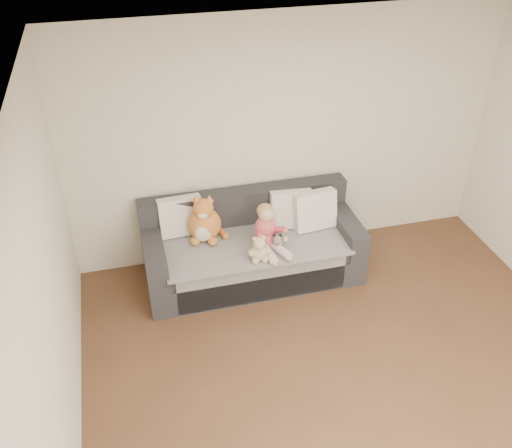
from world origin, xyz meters
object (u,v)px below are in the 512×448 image
Objects in this scene: toddler at (267,230)px; teddy_bear at (259,251)px; sippy_cup at (264,244)px; sofa at (251,249)px; plush_cat at (205,222)px.

toddler is 0.25m from teddy_bear.
teddy_bear is at bearing -118.88° from sippy_cup.
sofa is 4.53× the size of toddler.
sofa is 0.49m from teddy_bear.
teddy_bear is 0.19m from sippy_cup.
toddler is 0.65m from plush_cat.
plush_cat reaches higher than teddy_bear.
sippy_cup is at bearing -156.43° from toddler.
sofa is 0.43m from toddler.
sofa is at bearing 105.26° from toddler.
teddy_bear is 2.39× the size of sippy_cup.
toddler is 0.15m from sippy_cup.
teddy_bear is at bearing -137.28° from toddler.
sippy_cup is (-0.04, -0.03, -0.14)m from toddler.
plush_cat is (-0.46, 0.10, 0.35)m from sofa.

